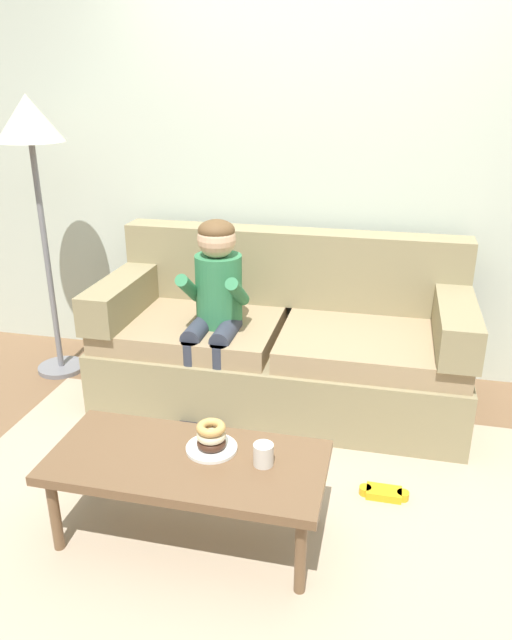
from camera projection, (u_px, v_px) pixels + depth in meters
ground at (273, 484)px, 2.86m from camera, size 10.00×10.00×0.00m
wall_back at (322, 150)px, 3.60m from camera, size 8.00×0.10×2.80m
area_rug at (262, 517)px, 2.63m from camera, size 2.99×2.00×0.01m
couch at (282, 344)px, 3.53m from camera, size 2.08×0.90×0.96m
coffee_table at (187, 467)px, 2.41m from camera, size 1.11×0.51×0.39m
person_child at (215, 300)px, 3.29m from camera, size 0.34×0.58×1.10m
plate at (212, 448)px, 2.44m from camera, size 0.21×0.21×0.01m
donut at (211, 443)px, 2.43m from camera, size 0.16×0.16×0.04m
donut_second at (211, 435)px, 2.42m from camera, size 0.17×0.17×0.04m
donut_third at (211, 428)px, 2.41m from camera, size 0.17×0.17×0.04m
mug at (263, 454)px, 2.34m from camera, size 0.08×0.08×0.09m
toy_controller at (384, 494)px, 2.75m from camera, size 0.23×0.09×0.05m
floor_lamp at (31, 142)px, 3.44m from camera, size 0.39×0.39×1.72m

